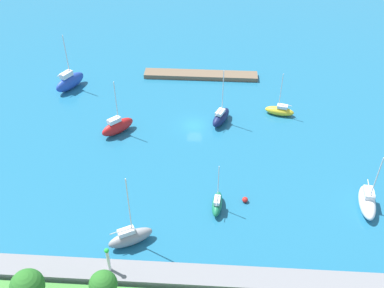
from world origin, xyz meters
The scene contains 14 objects.
water centered at (0.00, 0.00, 0.00)m, with size 160.00×160.00×0.00m, color #1E668C.
pier_dock centered at (-0.27, -16.96, 0.43)m, with size 22.89×3.07×0.86m, color brown.
breakwater centered at (0.00, 31.15, 0.68)m, with size 57.66×2.94×1.37m, color gray.
harbor_beacon centered at (8.06, 31.15, 3.52)m, with size 0.56×0.56×3.73m.
park_tree_mideast centered at (15.41, 35.95, 4.53)m, with size 3.60×3.60×5.37m.
park_tree_midwest centered at (7.52, 35.35, 4.63)m, with size 3.00×3.00×5.20m.
sailboat_navy_lone_south centered at (-4.50, -1.18, 1.17)m, with size 3.93×5.83×10.08m.
sailboat_red_far_north centered at (12.80, 2.92, 1.33)m, with size 5.51×5.51×9.74m.
sailboat_blue_by_breakwater centered at (24.84, -10.87, 1.56)m, with size 5.17×7.10×10.96m.
sailboat_yellow_east_end centered at (-14.94, -4.29, 0.86)m, with size 5.37×2.89×8.23m.
sailboat_white_outer_mooring centered at (-24.75, 17.87, 1.12)m, with size 2.83×6.65×9.26m.
sailboat_gray_center_basin centered at (6.58, 26.10, 1.19)m, with size 5.89×4.24×11.02m.
sailboat_green_inner_mooring centered at (-4.22, 19.37, 0.94)m, with size 1.74×4.65×7.49m.
mooring_buoy_red centered at (-8.12, 17.85, 0.41)m, with size 0.82×0.82×0.82m, color red.
Camera 1 is at (-3.42, 61.53, 44.47)m, focal length 41.02 mm.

